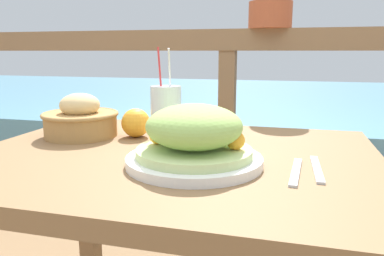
# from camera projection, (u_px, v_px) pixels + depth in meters

# --- Properties ---
(patio_table) EXTENTS (0.98, 0.75, 0.74)m
(patio_table) POSITION_uv_depth(u_px,v_px,m) (172.00, 197.00, 0.93)
(patio_table) COLOR olive
(patio_table) RESTS_ON ground_plane
(railing_fence) EXTENTS (2.80, 0.08, 1.08)m
(railing_fence) POSITION_uv_depth(u_px,v_px,m) (227.00, 92.00, 1.66)
(railing_fence) COLOR brown
(railing_fence) RESTS_ON ground_plane
(sea_backdrop) EXTENTS (12.00, 4.00, 0.52)m
(sea_backdrop) POSITION_uv_depth(u_px,v_px,m) (264.00, 118.00, 4.13)
(sea_backdrop) COLOR #568EA8
(sea_backdrop) RESTS_ON ground_plane
(salad_plate) EXTENTS (0.29, 0.29, 0.13)m
(salad_plate) POSITION_uv_depth(u_px,v_px,m) (194.00, 139.00, 0.79)
(salad_plate) COLOR white
(salad_plate) RESTS_ON patio_table
(drink_glass) EXTENTS (0.08, 0.08, 0.25)m
(drink_glass) POSITION_uv_depth(u_px,v_px,m) (166.00, 115.00, 0.98)
(drink_glass) COLOR silver
(drink_glass) RESTS_ON patio_table
(bread_basket) EXTENTS (0.22, 0.22, 0.12)m
(bread_basket) POSITION_uv_depth(u_px,v_px,m) (81.00, 119.00, 1.07)
(bread_basket) COLOR #AD7F47
(bread_basket) RESTS_ON patio_table
(fork) EXTENTS (0.03, 0.18, 0.00)m
(fork) POSITION_uv_depth(u_px,v_px,m) (296.00, 172.00, 0.75)
(fork) COLOR silver
(fork) RESTS_ON patio_table
(knife) EXTENTS (0.02, 0.18, 0.00)m
(knife) POSITION_uv_depth(u_px,v_px,m) (317.00, 169.00, 0.77)
(knife) COLOR silver
(knife) RESTS_ON patio_table
(orange_near_basket) EXTENTS (0.08, 0.08, 0.08)m
(orange_near_basket) POSITION_uv_depth(u_px,v_px,m) (136.00, 123.00, 1.06)
(orange_near_basket) COLOR #F9A328
(orange_near_basket) RESTS_ON patio_table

